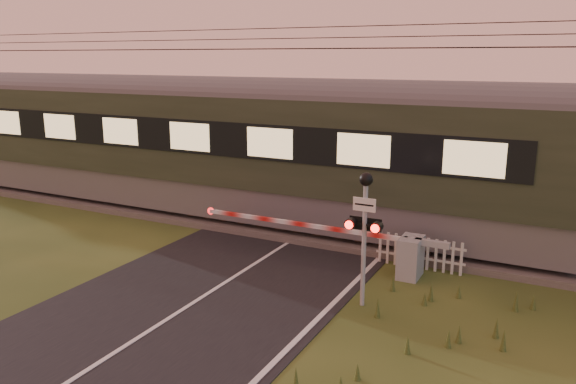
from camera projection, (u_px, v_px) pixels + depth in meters
The scene contains 7 objects.
ground at pixel (186, 308), 12.07m from camera, with size 160.00×160.00×0.00m, color #283D17.
road at pixel (180, 312), 11.86m from camera, with size 6.00×140.00×0.03m.
track_bed at pixel (312, 226), 17.68m from camera, with size 140.00×3.40×0.39m.
overhead_wires at pixel (314, 41), 16.35m from camera, with size 120.00×0.62×0.62m.
boom_gate at pixel (396, 252), 13.83m from camera, with size 6.89×0.78×1.04m.
crossing_signal at pixel (365, 216), 11.76m from camera, with size 0.75×0.33×2.95m.
picket_fence at pixel (419, 253), 14.24m from camera, with size 2.28×0.07×0.85m.
Camera 1 is at (7.02, -8.92, 5.28)m, focal length 35.00 mm.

